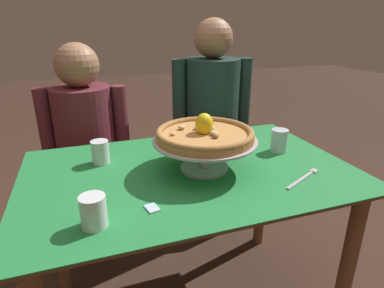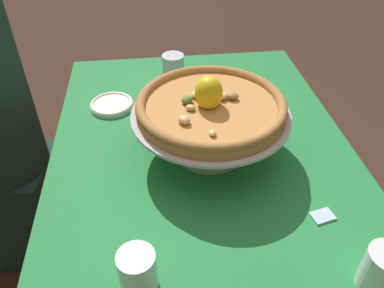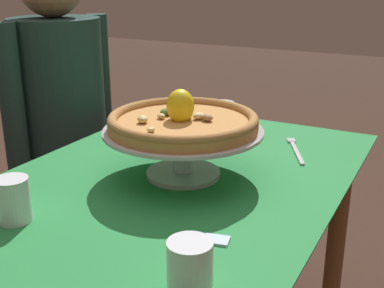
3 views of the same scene
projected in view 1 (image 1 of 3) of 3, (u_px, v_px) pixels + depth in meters
name	position (u px, v px, depth m)	size (l,w,h in m)	color
dining_table	(190.00, 194.00, 1.30)	(1.26, 0.81, 0.72)	brown
pizza_stand	(205.00, 148.00, 1.23)	(0.40, 0.40, 0.12)	#B7B7C1
pizza	(205.00, 134.00, 1.21)	(0.37, 0.37, 0.10)	#BC8447
water_glass_front_left	(94.00, 214.00, 0.90)	(0.07, 0.07, 0.10)	white
water_glass_back_left	(100.00, 154.00, 1.30)	(0.07, 0.07, 0.10)	white
water_glass_side_right	(279.00, 142.00, 1.42)	(0.07, 0.07, 0.10)	silver
side_plate	(232.00, 138.00, 1.57)	(0.13, 0.13, 0.02)	silver
dinner_fork	(304.00, 178.00, 1.19)	(0.20, 0.11, 0.01)	#B7B7C1
sugar_packet	(152.00, 208.00, 0.99)	(0.05, 0.04, 0.01)	silver
diner_left	(88.00, 155.00, 1.81)	(0.47, 0.36, 1.17)	black
diner_right	(211.00, 131.00, 2.00)	(0.48, 0.36, 1.28)	#1E3833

